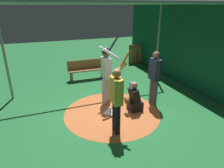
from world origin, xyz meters
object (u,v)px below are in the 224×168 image
umpire (155,75)px  bench (87,69)px  batter (106,70)px  catcher (134,99)px  visitor (117,97)px  bat_rack (138,54)px  home_plate (112,112)px

umpire → bench: umpire is taller
batter → umpire: 1.55m
catcher → visitor: visitor is taller
bat_rack → bench: (3.40, 1.55, -0.05)m
batter → bat_rack: size_ratio=1.86×
catcher → home_plate: bearing=-6.2°
batter → bench: 2.60m
catcher → bat_rack: (-2.73, -4.87, 0.12)m
batter → visitor: 1.72m
home_plate → catcher: (-0.70, 0.08, 0.36)m
visitor → catcher: bearing=-133.4°
catcher → umpire: (-0.79, -0.16, 0.63)m
bat_rack → bench: bearing=24.6°
home_plate → catcher: catcher is taller
home_plate → umpire: umpire is taller
visitor → bat_rack: visitor is taller
bench → visitor: bearing=86.3°
batter → catcher: batter is taller
umpire → bat_rack: (-1.95, -4.71, -0.51)m
umpire → bat_rack: bearing=-112.5°
batter → catcher: size_ratio=2.32×
batter → home_plate: bearing=82.9°
umpire → visitor: visitor is taller
home_plate → batter: batter is taller
bat_rack → batter: bearing=50.5°
catcher → visitor: 1.42m
catcher → umpire: 1.02m
visitor → batter: bearing=-97.0°
home_plate → visitor: size_ratio=0.20×
batter → bench: size_ratio=1.32×
batter → bat_rack: batter is taller
home_plate → bat_rack: (-3.43, -4.80, 0.48)m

